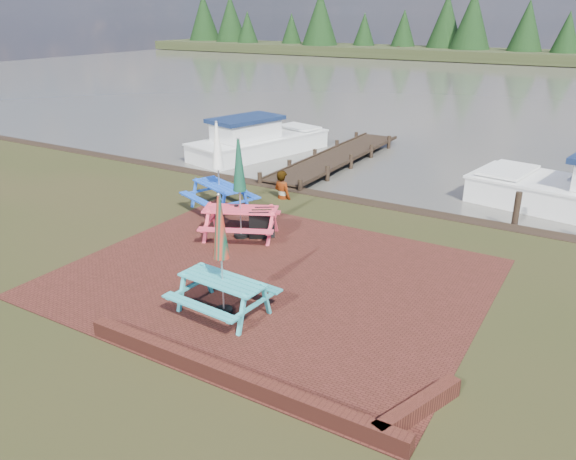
# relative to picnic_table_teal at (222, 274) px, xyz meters

# --- Properties ---
(ground) EXTENTS (120.00, 120.00, 0.00)m
(ground) POSITION_rel_picnic_table_teal_xyz_m (-0.02, 0.80, -0.86)
(ground) COLOR black
(ground) RESTS_ON ground
(paving) EXTENTS (9.00, 7.50, 0.02)m
(paving) POSITION_rel_picnic_table_teal_xyz_m (-0.02, 1.80, -0.85)
(paving) COLOR #3D1913
(paving) RESTS_ON ground
(brick_wall) EXTENTS (6.21, 1.79, 0.30)m
(brick_wall) POSITION_rel_picnic_table_teal_xyz_m (2.13, -1.61, -0.71)
(brick_wall) COLOR #4C1E16
(brick_wall) RESTS_ON ground
(water) EXTENTS (120.00, 60.00, 0.02)m
(water) POSITION_rel_picnic_table_teal_xyz_m (-0.02, 37.80, -0.86)
(water) COLOR #46433C
(water) RESTS_ON ground
(picnic_table_teal) EXTENTS (1.88, 1.70, 2.46)m
(picnic_table_teal) POSITION_rel_picnic_table_teal_xyz_m (0.00, 0.00, 0.00)
(picnic_table_teal) COLOR teal
(picnic_table_teal) RESTS_ON ground
(picnic_table_red) EXTENTS (2.44, 2.33, 2.65)m
(picnic_table_red) POSITION_rel_picnic_table_teal_xyz_m (-2.01, 3.43, 0.07)
(picnic_table_red) COLOR #D6374C
(picnic_table_red) RESTS_ON ground
(picnic_table_blue) EXTENTS (2.40, 2.28, 2.65)m
(picnic_table_blue) POSITION_rel_picnic_table_teal_xyz_m (-3.80, 4.87, 0.07)
(picnic_table_blue) COLOR blue
(picnic_table_blue) RESTS_ON ground
(chalkboard) EXTENTS (0.54, 0.73, 0.82)m
(chalkboard) POSITION_rel_picnic_table_teal_xyz_m (-1.47, 3.61, -0.44)
(chalkboard) COLOR black
(chalkboard) RESTS_ON ground
(jetty) EXTENTS (1.76, 9.08, 1.00)m
(jetty) POSITION_rel_picnic_table_teal_xyz_m (-3.52, 12.08, -0.75)
(jetty) COLOR black
(jetty) RESTS_ON ground
(boat_jetty) EXTENTS (3.75, 6.73, 1.85)m
(boat_jetty) POSITION_rel_picnic_table_teal_xyz_m (-7.12, 11.83, -0.50)
(boat_jetty) COLOR silver
(boat_jetty) RESTS_ON ground
(person) EXTENTS (0.74, 0.58, 1.79)m
(person) POSITION_rel_picnic_table_teal_xyz_m (-2.81, 6.82, 0.03)
(person) COLOR gray
(person) RESTS_ON ground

